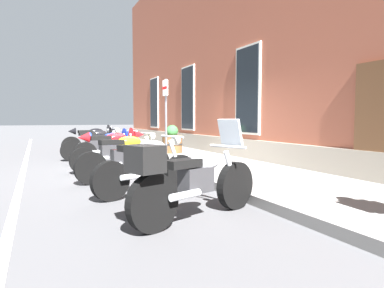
{
  "coord_description": "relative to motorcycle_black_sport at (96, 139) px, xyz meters",
  "views": [
    {
      "loc": [
        8.37,
        -2.88,
        1.28
      ],
      "look_at": [
        0.06,
        0.87,
        0.62
      ],
      "focal_mm": 32.37,
      "sensor_mm": 36.0,
      "label": 1
    }
  ],
  "objects": [
    {
      "name": "motorcycle_black_sport",
      "position": [
        0.0,
        0.0,
        0.0
      ],
      "size": [
        0.62,
        2.19,
        1.08
      ],
      "color": "black",
      "rests_on": "ground_plane"
    },
    {
      "name": "motorcycle_yellow_naked",
      "position": [
        5.68,
        -0.27,
        -0.09
      ],
      "size": [
        0.65,
        2.06,
        1.0
      ],
      "color": "black",
      "rests_on": "ground_plane"
    },
    {
      "name": "parking_sign",
      "position": [
        3.35,
        1.46,
        1.04
      ],
      "size": [
        0.36,
        0.07,
        2.26
      ],
      "color": "#4C4C51",
      "rests_on": "sidewalk"
    },
    {
      "name": "motorcycle_grey_naked",
      "position": [
        7.12,
        -0.22,
        -0.09
      ],
      "size": [
        0.79,
        1.98,
        0.99
      ],
      "color": "black",
      "rests_on": "ground_plane"
    },
    {
      "name": "motorcycle_silver_touring",
      "position": [
        8.81,
        -0.18,
        -0.05
      ],
      "size": [
        1.0,
        2.06,
        1.28
      ],
      "color": "black",
      "rests_on": "ground_plane"
    },
    {
      "name": "lane_stripe",
      "position": [
        4.32,
        -2.26,
        -0.58
      ],
      "size": [
        31.44,
        0.12,
        0.01
      ],
      "primitive_type": "cube",
      "color": "silver",
      "rests_on": "ground_plane"
    },
    {
      "name": "motorcycle_red_sport",
      "position": [
        4.29,
        -0.19,
        -0.0
      ],
      "size": [
        0.62,
        2.01,
        1.07
      ],
      "color": "black",
      "rests_on": "ground_plane"
    },
    {
      "name": "motorcycle_black_naked",
      "position": [
        1.53,
        -0.19,
        -0.09
      ],
      "size": [
        0.62,
        2.17,
        1.0
      ],
      "color": "black",
      "rests_on": "ground_plane"
    },
    {
      "name": "motorcycle_blue_sport",
      "position": [
        2.75,
        0.02,
        -0.03
      ],
      "size": [
        0.67,
        2.01,
        1.02
      ],
      "color": "black",
      "rests_on": "ground_plane"
    },
    {
      "name": "brick_pub_facade",
      "position": [
        4.32,
        6.71,
        3.41
      ],
      "size": [
        25.44,
        6.33,
        7.99
      ],
      "color": "brown",
      "rests_on": "ground_plane"
    },
    {
      "name": "barrel_planter",
      "position": [
        1.9,
        2.2,
        -0.05
      ],
      "size": [
        0.69,
        0.69,
        0.93
      ],
      "color": "brown",
      "rests_on": "sidewalk"
    },
    {
      "name": "sidewalk",
      "position": [
        4.32,
        2.27,
        -0.5
      ],
      "size": [
        31.44,
        2.66,
        0.15
      ],
      "primitive_type": "cube",
      "color": "slate",
      "rests_on": "ground_plane"
    },
    {
      "name": "ground_plane",
      "position": [
        4.32,
        0.94,
        -0.58
      ],
      "size": [
        140.0,
        140.0,
        0.0
      ],
      "primitive_type": "plane",
      "color": "#424244"
    }
  ]
}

